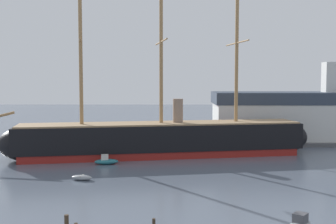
{
  "coord_description": "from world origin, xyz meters",
  "views": [
    {
      "loc": [
        -3.66,
        -29.59,
        13.53
      ],
      "look_at": [
        -3.97,
        29.31,
        9.02
      ],
      "focal_mm": 45.84,
      "sensor_mm": 36.0,
      "label": 1
    }
  ],
  "objects_px": {
    "motorboat_alongside_bow": "(106,161)",
    "motorboat_distant_centre": "(200,140)",
    "dinghy_mid_left": "(82,178)",
    "dockside_warehouse_right": "(309,117)",
    "tall_ship": "(161,139)"
  },
  "relations": [
    {
      "from": "motorboat_alongside_bow",
      "to": "motorboat_distant_centre",
      "type": "height_order",
      "value": "motorboat_alongside_bow"
    },
    {
      "from": "dinghy_mid_left",
      "to": "dockside_warehouse_right",
      "type": "bearing_deg",
      "value": 40.16
    },
    {
      "from": "tall_ship",
      "to": "dinghy_mid_left",
      "type": "bearing_deg",
      "value": -119.79
    },
    {
      "from": "tall_ship",
      "to": "motorboat_distant_centre",
      "type": "relative_size",
      "value": 15.7
    },
    {
      "from": "motorboat_alongside_bow",
      "to": "motorboat_distant_centre",
      "type": "bearing_deg",
      "value": 55.87
    },
    {
      "from": "motorboat_alongside_bow",
      "to": "dockside_warehouse_right",
      "type": "height_order",
      "value": "dockside_warehouse_right"
    },
    {
      "from": "motorboat_alongside_bow",
      "to": "motorboat_distant_centre",
      "type": "distance_m",
      "value": 29.67
    },
    {
      "from": "dinghy_mid_left",
      "to": "motorboat_distant_centre",
      "type": "xyz_separation_m",
      "value": [
        18.33,
        35.25,
        0.17
      ]
    },
    {
      "from": "dinghy_mid_left",
      "to": "motorboat_alongside_bow",
      "type": "xyz_separation_m",
      "value": [
        1.69,
        10.7,
        0.21
      ]
    },
    {
      "from": "tall_ship",
      "to": "motorboat_alongside_bow",
      "type": "height_order",
      "value": "tall_ship"
    },
    {
      "from": "motorboat_alongside_bow",
      "to": "motorboat_distant_centre",
      "type": "xyz_separation_m",
      "value": [
        16.65,
        24.56,
        -0.03
      ]
    },
    {
      "from": "motorboat_alongside_bow",
      "to": "dockside_warehouse_right",
      "type": "relative_size",
      "value": 0.09
    },
    {
      "from": "motorboat_alongside_bow",
      "to": "dockside_warehouse_right",
      "type": "xyz_separation_m",
      "value": [
        40.06,
        24.54,
        4.86
      ]
    },
    {
      "from": "dinghy_mid_left",
      "to": "motorboat_alongside_bow",
      "type": "relative_size",
      "value": 0.79
    },
    {
      "from": "motorboat_distant_centre",
      "to": "dockside_warehouse_right",
      "type": "relative_size",
      "value": 0.09
    }
  ]
}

